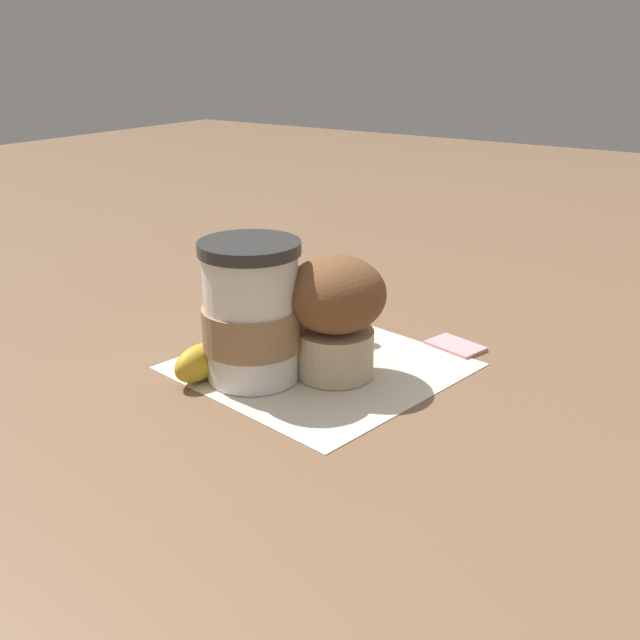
% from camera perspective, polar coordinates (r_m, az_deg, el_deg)
% --- Properties ---
extents(ground_plane, '(3.00, 3.00, 0.00)m').
position_cam_1_polar(ground_plane, '(0.65, -0.00, -3.56)').
color(ground_plane, brown).
extents(paper_napkin, '(0.24, 0.24, 0.00)m').
position_cam_1_polar(paper_napkin, '(0.65, -0.00, -3.50)').
color(paper_napkin, beige).
rests_on(paper_napkin, ground_plane).
extents(coffee_cup, '(0.08, 0.08, 0.12)m').
position_cam_1_polar(coffee_cup, '(0.61, -5.24, 0.42)').
color(coffee_cup, white).
rests_on(coffee_cup, paper_napkin).
extents(muffin, '(0.08, 0.08, 0.10)m').
position_cam_1_polar(muffin, '(0.61, 1.19, 0.75)').
color(muffin, beige).
rests_on(muffin, paper_napkin).
extents(banana, '(0.19, 0.11, 0.03)m').
position_cam_1_polar(banana, '(0.67, -3.86, -1.49)').
color(banana, gold).
rests_on(banana, paper_napkin).
extents(sugar_packet, '(0.04, 0.06, 0.01)m').
position_cam_1_polar(sugar_packet, '(0.70, 10.29, -1.83)').
color(sugar_packet, pink).
rests_on(sugar_packet, ground_plane).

